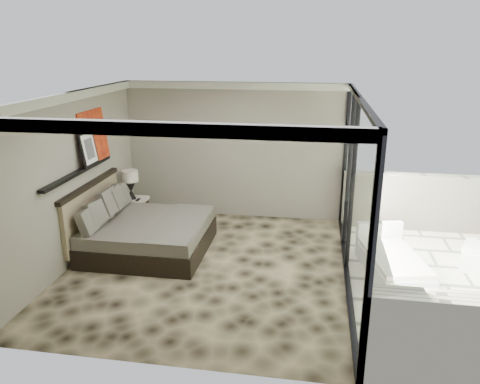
% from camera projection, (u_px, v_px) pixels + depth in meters
% --- Properties ---
extents(floor, '(5.00, 5.00, 0.00)m').
position_uv_depth(floor, '(208.00, 267.00, 7.72)').
color(floor, black).
rests_on(floor, ground).
extents(ceiling, '(4.50, 5.00, 0.02)m').
position_uv_depth(ceiling, '(204.00, 96.00, 6.87)').
color(ceiling, silver).
rests_on(ceiling, back_wall).
extents(back_wall, '(4.50, 0.02, 2.80)m').
position_uv_depth(back_wall, '(234.00, 151.00, 9.63)').
color(back_wall, gray).
rests_on(back_wall, floor).
extents(left_wall, '(0.02, 5.00, 2.80)m').
position_uv_depth(left_wall, '(73.00, 180.00, 7.64)').
color(left_wall, gray).
rests_on(left_wall, floor).
extents(glass_wall, '(0.08, 5.00, 2.80)m').
position_uv_depth(glass_wall, '(353.00, 193.00, 6.94)').
color(glass_wall, white).
rests_on(glass_wall, floor).
extents(terrace_slab, '(3.00, 5.00, 0.12)m').
position_uv_depth(terrace_slab, '(447.00, 289.00, 7.16)').
color(terrace_slab, beige).
rests_on(terrace_slab, ground).
extents(picture_ledge, '(0.12, 2.20, 0.05)m').
position_uv_depth(picture_ledge, '(78.00, 172.00, 7.69)').
color(picture_ledge, black).
rests_on(picture_ledge, left_wall).
extents(bed, '(2.08, 2.02, 1.15)m').
position_uv_depth(bed, '(143.00, 232.00, 8.25)').
color(bed, black).
rests_on(bed, floor).
extents(nightstand, '(0.56, 0.56, 0.47)m').
position_uv_depth(nightstand, '(136.00, 212.00, 9.57)').
color(nightstand, black).
rests_on(nightstand, floor).
extents(table_lamp, '(0.32, 0.32, 0.59)m').
position_uv_depth(table_lamp, '(130.00, 181.00, 9.35)').
color(table_lamp, black).
rests_on(table_lamp, nightstand).
extents(abstract_canvas, '(0.13, 0.90, 0.90)m').
position_uv_depth(abstract_canvas, '(94.00, 136.00, 8.19)').
color(abstract_canvas, '#B6110F').
rests_on(abstract_canvas, picture_ledge).
extents(framed_print, '(0.11, 0.50, 0.60)m').
position_uv_depth(framed_print, '(88.00, 149.00, 7.91)').
color(framed_print, black).
rests_on(framed_print, picture_ledge).
extents(ottoman, '(0.59, 0.59, 0.45)m').
position_uv_depth(ottoman, '(478.00, 257.00, 7.56)').
color(ottoman, white).
rests_on(ottoman, terrace_slab).
extents(lounger, '(1.08, 1.69, 0.61)m').
position_uv_depth(lounger, '(392.00, 262.00, 7.47)').
color(lounger, silver).
rests_on(lounger, terrace_slab).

